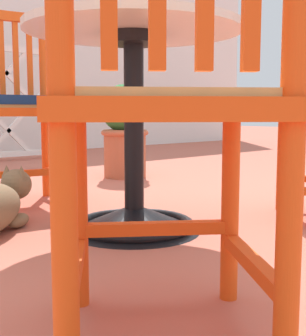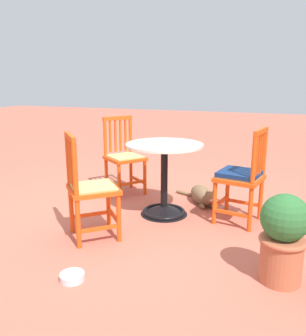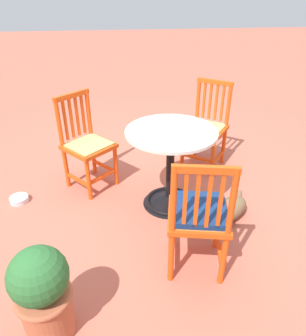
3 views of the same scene
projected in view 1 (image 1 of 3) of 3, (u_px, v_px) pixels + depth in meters
name	position (u px, v px, depth m)	size (l,w,h in m)	color
ground_plane	(192.00, 236.00, 1.63)	(24.00, 24.00, 0.00)	#BC604C
cafe_table	(134.00, 153.00, 1.66)	(0.76, 0.76, 0.73)	black
orange_chair_tucked_in	(19.00, 109.00, 2.15)	(0.47, 0.47, 0.91)	#E04C14
orange_chair_facing_out	(168.00, 109.00, 0.81)	(0.56, 0.56, 0.91)	#E04C14
terracotta_planter	(125.00, 128.00, 3.09)	(0.32, 0.32, 0.62)	#B25B3D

